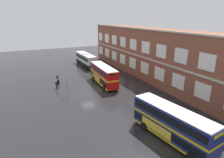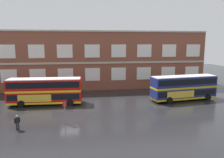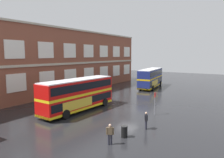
{
  "view_description": "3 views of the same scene",
  "coord_description": "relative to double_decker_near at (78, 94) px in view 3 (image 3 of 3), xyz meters",
  "views": [
    {
      "loc": [
        33.86,
        -10.69,
        14.27
      ],
      "look_at": [
        5.55,
        2.58,
        4.2
      ],
      "focal_mm": 31.15,
      "sensor_mm": 36.0,
      "label": 1
    },
    {
      "loc": [
        1.78,
        -28.49,
        9.38
      ],
      "look_at": [
        6.6,
        5.53,
        3.65
      ],
      "focal_mm": 34.53,
      "sensor_mm": 36.0,
      "label": 2
    },
    {
      "loc": [
        -23.04,
        -12.69,
        7.16
      ],
      "look_at": [
        2.77,
        4.18,
        3.47
      ],
      "focal_mm": 32.91,
      "sensor_mm": 36.0,
      "label": 3
    }
  ],
  "objects": [
    {
      "name": "double_decker_near",
      "position": [
        0.0,
        0.0,
        0.0
      ],
      "size": [
        11.09,
        3.19,
        4.07
      ],
      "color": "red",
      "rests_on": "ground"
    },
    {
      "name": "bus_stand_flag",
      "position": [
        3.59,
        -8.87,
        -0.51
      ],
      "size": [
        0.44,
        0.1,
        2.7
      ],
      "color": "slate",
      "rests_on": "ground"
    },
    {
      "name": "station_litter_bin",
      "position": [
        -4.25,
        -9.16,
        -1.63
      ],
      "size": [
        0.6,
        0.6,
        1.03
      ],
      "color": "black",
      "rests_on": "ground"
    },
    {
      "name": "second_passenger",
      "position": [
        -6.15,
        -8.94,
        -1.22
      ],
      "size": [
        0.42,
        0.6,
        1.7
      ],
      "color": "black",
      "rests_on": "ground"
    },
    {
      "name": "ground_plane",
      "position": [
        3.88,
        -2.94,
        -2.15
      ],
      "size": [
        120.0,
        120.0,
        0.0
      ],
      "primitive_type": "plane",
      "color": "black"
    },
    {
      "name": "waiting_passenger",
      "position": [
        -1.42,
        -9.94,
        -1.22
      ],
      "size": [
        0.58,
        0.45,
        1.7
      ],
      "color": "black",
      "rests_on": "ground"
    },
    {
      "name": "brick_terminal_building",
      "position": [
        2.51,
        13.04,
        3.63
      ],
      "size": [
        57.79,
        8.19,
        11.84
      ],
      "color": "brown",
      "rests_on": "ground"
    },
    {
      "name": "double_decker_middle",
      "position": [
        22.31,
        -0.54,
        0.0
      ],
      "size": [
        11.25,
        4.02,
        4.07
      ],
      "color": "navy",
      "rests_on": "ground"
    }
  ]
}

